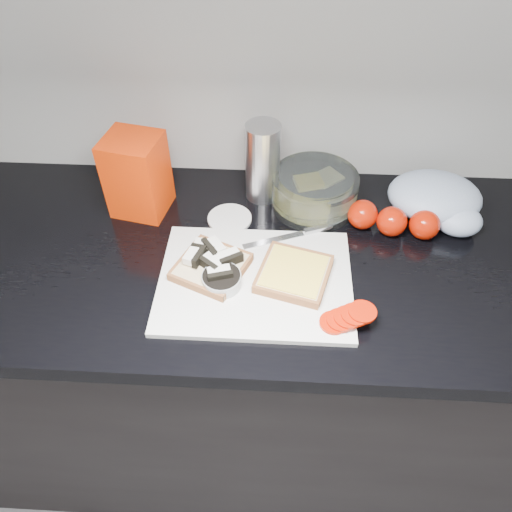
{
  "coord_description": "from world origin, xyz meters",
  "views": [
    {
      "loc": [
        -0.08,
        0.42,
        1.69
      ],
      "look_at": [
        -0.12,
        1.14,
        0.95
      ],
      "focal_mm": 35.0,
      "sensor_mm": 36.0,
      "label": 1
    }
  ],
  "objects": [
    {
      "name": "steel_canister",
      "position": [
        -0.11,
        1.4,
        1.0
      ],
      "size": [
        0.08,
        0.08,
        0.2
      ],
      "primitive_type": "cylinder",
      "color": "silver",
      "rests_on": "countertop"
    },
    {
      "name": "bread_bag",
      "position": [
        -0.4,
        1.34,
        1.0
      ],
      "size": [
        0.14,
        0.14,
        0.19
      ],
      "primitive_type": "cube",
      "rotation": [
        0.0,
        0.0,
        -0.2
      ],
      "color": "red",
      "rests_on": "countertop"
    },
    {
      "name": "cutting_board",
      "position": [
        -0.12,
        1.11,
        0.91
      ],
      "size": [
        0.4,
        0.3,
        0.01
      ],
      "primitive_type": "cube",
      "color": "white",
      "rests_on": "countertop"
    },
    {
      "name": "bread_left",
      "position": [
        -0.21,
        1.13,
        0.93
      ],
      "size": [
        0.18,
        0.18,
        0.04
      ],
      "rotation": [
        0.0,
        0.0,
        -0.41
      ],
      "color": "beige",
      "rests_on": "cutting_board"
    },
    {
      "name": "base_cabinet",
      "position": [
        0.0,
        1.2,
        0.43
      ],
      "size": [
        3.5,
        0.6,
        0.86
      ],
      "primitive_type": "cube",
      "color": "black",
      "rests_on": "ground"
    },
    {
      "name": "knife",
      "position": [
        -0.02,
        1.25,
        0.92
      ],
      "size": [
        0.2,
        0.09,
        0.01
      ],
      "rotation": [
        0.0,
        0.0,
        0.37
      ],
      "color": "#B2B3B7",
      "rests_on": "cutting_board"
    },
    {
      "name": "grocery_bag",
      "position": [
        0.3,
        1.35,
        0.95
      ],
      "size": [
        0.23,
        0.21,
        0.1
      ],
      "rotation": [
        0.0,
        0.0,
        -0.1
      ],
      "color": "silver",
      "rests_on": "countertop"
    },
    {
      "name": "countertop",
      "position": [
        0.0,
        1.2,
        0.88
      ],
      "size": [
        3.5,
        0.64,
        0.04
      ],
      "primitive_type": "cube",
      "color": "black",
      "rests_on": "base_cabinet"
    },
    {
      "name": "tub_lid",
      "position": [
        -0.19,
        1.3,
        0.9
      ],
      "size": [
        0.11,
        0.11,
        0.01
      ],
      "primitive_type": "cylinder",
      "rotation": [
        0.0,
        0.0,
        -0.04
      ],
      "color": "white",
      "rests_on": "countertop"
    },
    {
      "name": "whole_tomatoes",
      "position": [
        0.19,
        1.28,
        0.93
      ],
      "size": [
        0.2,
        0.1,
        0.07
      ],
      "rotation": [
        0.0,
        0.0,
        0.23
      ],
      "color": "#B41804",
      "rests_on": "countertop"
    },
    {
      "name": "tomato_slices",
      "position": [
        0.07,
        1.01,
        0.92
      ],
      "size": [
        0.12,
        0.08,
        0.02
      ],
      "rotation": [
        0.0,
        0.0,
        -0.17
      ],
      "color": "#B41804",
      "rests_on": "cutting_board"
    },
    {
      "name": "bread_right",
      "position": [
        -0.04,
        1.12,
        0.92
      ],
      "size": [
        0.18,
        0.18,
        0.02
      ],
      "rotation": [
        0.0,
        0.0,
        -0.27
      ],
      "color": "beige",
      "rests_on": "cutting_board"
    },
    {
      "name": "seed_tub",
      "position": [
        -0.18,
        1.09,
        0.92
      ],
      "size": [
        0.08,
        0.08,
        0.04
      ],
      "color": "#AAAFAF",
      "rests_on": "countertop"
    },
    {
      "name": "glass_bowl",
      "position": [
        0.01,
        1.37,
        0.94
      ],
      "size": [
        0.2,
        0.2,
        0.09
      ],
      "rotation": [
        0.0,
        0.0,
        0.3
      ],
      "color": "silver",
      "rests_on": "countertop"
    }
  ]
}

